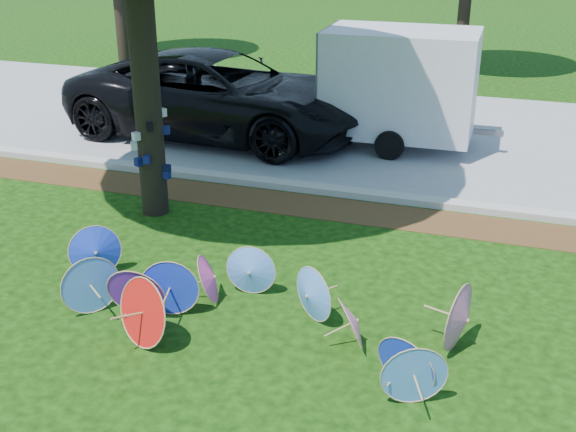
% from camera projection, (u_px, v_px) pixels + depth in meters
% --- Properties ---
extents(ground, '(90.00, 90.00, 0.00)m').
position_uv_depth(ground, '(194.00, 345.00, 8.47)').
color(ground, black).
rests_on(ground, ground).
extents(mulch_strip, '(90.00, 1.00, 0.01)m').
position_uv_depth(mulch_strip, '(306.00, 206.00, 12.39)').
color(mulch_strip, '#472D16').
rests_on(mulch_strip, ground).
extents(curb, '(90.00, 0.30, 0.12)m').
position_uv_depth(curb, '(318.00, 189.00, 12.98)').
color(curb, '#B7B5AD').
rests_on(curb, ground).
extents(street, '(90.00, 8.00, 0.01)m').
position_uv_depth(street, '(368.00, 129.00, 16.62)').
color(street, gray).
rests_on(street, ground).
extents(parasol_pile, '(5.51, 1.93, 0.86)m').
position_uv_depth(parasol_pile, '(241.00, 301.00, 8.66)').
color(parasol_pile, '#4F8CE9').
rests_on(parasol_pile, ground).
extents(black_van, '(6.76, 3.40, 1.84)m').
position_uv_depth(black_van, '(218.00, 95.00, 15.83)').
color(black_van, black).
rests_on(black_van, ground).
extents(cargo_trailer, '(3.10, 2.00, 2.74)m').
position_uv_depth(cargo_trailer, '(400.00, 82.00, 14.98)').
color(cargo_trailer, silver).
rests_on(cargo_trailer, ground).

